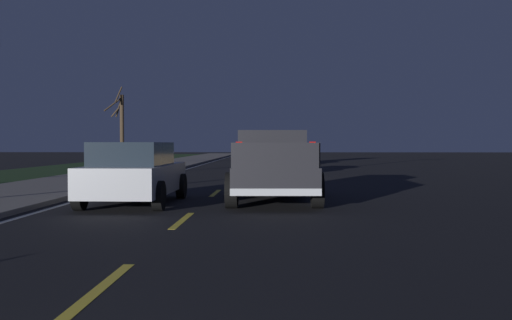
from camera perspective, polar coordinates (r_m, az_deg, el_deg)
name	(u,v)px	position (r m, az deg, el deg)	size (l,w,h in m)	color
ground	(238,174)	(28.42, -1.76, -1.41)	(144.00, 144.00, 0.00)	black
sidewalk_shoulder	(124,173)	(29.34, -12.95, -1.24)	(108.00, 4.00, 0.12)	slate
grass_verge	(25,174)	(31.00, -21.92, -1.27)	(108.00, 6.00, 0.01)	#1E3819
lane_markings	(193,172)	(30.80, -6.25, -1.17)	(108.00, 3.54, 0.01)	yellow
pickup_truck	(272,166)	(15.51, 1.61, -0.57)	(5.48, 2.39, 1.87)	#232328
sedan_silver	(135,173)	(14.62, -11.93, -1.24)	(4.41, 2.04, 1.54)	#B2B5BA
sedan_tan	(278,158)	(29.68, 2.18, 0.24)	(4.44, 2.09, 1.54)	#9E845B
sedan_blue	(276,154)	(39.84, 1.99, 0.59)	(4.40, 2.03, 1.54)	navy
bare_tree_far	(121,127)	(40.60, -13.21, 3.22)	(1.63, 1.11, 5.42)	#423323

